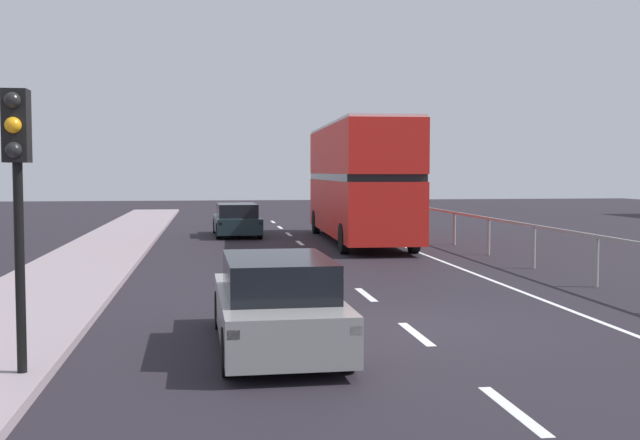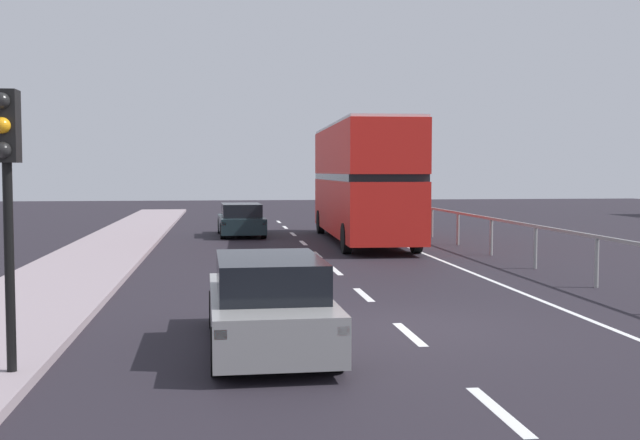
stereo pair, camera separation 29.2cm
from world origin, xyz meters
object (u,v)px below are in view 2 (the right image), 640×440
double_decker_bus_red (362,180)px  sedan_car_ahead (241,220)px  traffic_signal_pole (6,161)px  hatchback_car_near (268,304)px

double_decker_bus_red → sedan_car_ahead: size_ratio=2.56×
double_decker_bus_red → traffic_signal_pole: size_ratio=3.25×
traffic_signal_pole → sedan_car_ahead: size_ratio=0.79×
hatchback_car_near → traffic_signal_pole: (-3.33, -1.54, 2.12)m
double_decker_bus_red → traffic_signal_pole: 20.40m
hatchback_car_near → sedan_car_ahead: size_ratio=1.02×
double_decker_bus_red → hatchback_car_near: (-4.60, -17.26, -1.69)m
hatchback_car_near → double_decker_bus_red: bearing=73.9°
hatchback_car_near → traffic_signal_pole: 4.24m
double_decker_bus_red → sedan_car_ahead: bearing=143.5°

